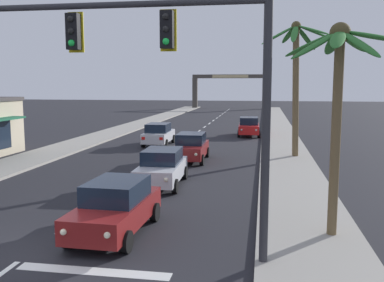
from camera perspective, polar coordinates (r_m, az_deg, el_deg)
ground_plane at (r=12.96m, az=-21.25°, el=-14.08°), size 220.00×220.00×0.00m
sidewalk_right at (r=30.67m, az=12.12°, el=-1.20°), size 3.20×110.00×0.14m
sidewalk_left at (r=33.74m, az=-15.38°, el=-0.51°), size 3.20×110.00×0.14m
lane_markings at (r=31.58m, az=-1.38°, el=-0.91°), size 4.28×89.24×0.01m
traffic_signal_mast at (r=11.22m, az=-7.41°, el=10.92°), size 10.23×0.41×7.37m
sedan_lead_at_stop_bar at (r=13.79m, az=-10.10°, el=-8.61°), size 2.05×4.49×1.68m
sedan_third_in_queue at (r=19.92m, az=-4.02°, el=-3.47°), size 2.06×4.49×1.68m
sedan_fifth_in_queue at (r=26.20m, az=-0.16°, el=-0.78°), size 2.01×4.48×1.68m
sedan_oncoming_far at (r=32.98m, az=-4.47°, el=0.93°), size 2.03×4.48×1.68m
sedan_parked_nearest_kerb at (r=39.16m, az=7.57°, el=1.94°), size 2.06×4.49×1.68m
palm_right_nearest at (r=13.26m, az=18.91°, el=8.27°), size 3.39×3.50×6.43m
palm_right_second at (r=27.69m, az=13.65°, el=9.95°), size 4.55×4.57×8.49m
town_gateway_arch at (r=82.12m, az=5.11°, el=7.23°), size 14.45×0.90×6.44m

